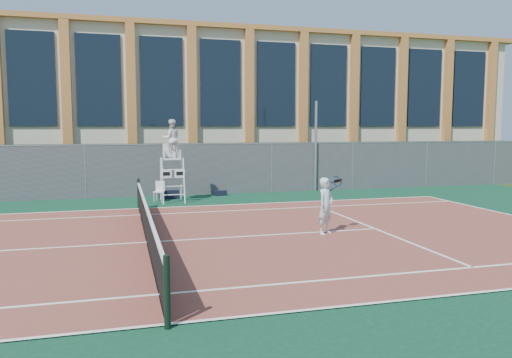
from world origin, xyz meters
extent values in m
plane|color=#233814|center=(0.00, 0.00, 0.00)|extent=(120.00, 120.00, 0.00)
cube|color=#0C3622|center=(0.00, 1.00, 0.01)|extent=(36.00, 20.00, 0.01)
cube|color=brown|center=(0.00, 0.00, 0.02)|extent=(23.77, 10.97, 0.02)
cylinder|color=black|center=(0.00, -5.60, 0.55)|extent=(0.10, 0.10, 1.10)
cylinder|color=black|center=(0.00, 5.60, 0.55)|extent=(0.10, 0.10, 1.10)
cube|color=black|center=(0.00, 0.00, 0.46)|extent=(0.03, 11.00, 0.86)
cube|color=white|center=(0.00, 0.00, 0.92)|extent=(0.06, 11.20, 0.07)
cube|color=black|center=(0.00, 10.00, 1.10)|extent=(40.00, 1.40, 2.20)
cube|color=beige|center=(0.00, 18.00, 4.00)|extent=(44.00, 10.00, 8.00)
cube|color=#B57034|center=(0.00, 18.00, 8.10)|extent=(45.00, 10.60, 0.25)
cylinder|color=#9EA0A5|center=(8.07, 8.70, 2.06)|extent=(0.12, 0.12, 4.13)
cylinder|color=white|center=(0.93, 6.54, 0.86)|extent=(0.05, 0.49, 1.78)
cylinder|color=white|center=(1.76, 6.54, 0.86)|extent=(0.05, 0.49, 1.78)
cylinder|color=white|center=(0.93, 7.46, 0.86)|extent=(0.05, 0.49, 1.78)
cylinder|color=white|center=(1.76, 7.46, 0.86)|extent=(0.05, 0.49, 1.78)
cube|color=white|center=(1.35, 7.00, 1.70)|extent=(0.64, 0.55, 0.06)
cube|color=white|center=(1.35, 7.26, 2.02)|extent=(0.64, 0.05, 0.55)
cube|color=white|center=(1.09, 6.63, 1.15)|extent=(0.40, 0.03, 0.31)
cube|color=white|center=(1.60, 6.63, 1.15)|extent=(0.40, 0.03, 0.31)
imported|color=white|center=(1.35, 7.05, 2.49)|extent=(0.81, 0.67, 1.51)
cube|color=silver|center=(0.83, 7.16, 0.40)|extent=(0.49, 0.49, 0.04)
cube|color=silver|center=(0.90, 7.32, 0.61)|extent=(0.36, 0.18, 0.40)
cylinder|color=silver|center=(0.63, 7.09, 0.20)|extent=(0.03, 0.03, 0.37)
cylinder|color=silver|center=(0.91, 6.97, 0.20)|extent=(0.03, 0.03, 0.37)
cylinder|color=silver|center=(0.75, 7.36, 0.20)|extent=(0.03, 0.03, 0.37)
cylinder|color=silver|center=(1.03, 7.24, 0.20)|extent=(0.03, 0.03, 0.37)
cube|color=black|center=(1.29, 7.87, 0.18)|extent=(0.82, 0.37, 0.34)
cube|color=black|center=(3.51, 8.22, 0.12)|extent=(0.54, 0.26, 0.21)
imported|color=silver|center=(4.76, -0.25, 0.80)|extent=(0.67, 0.63, 1.54)
torus|color=#142C4D|center=(5.17, -0.04, 1.45)|extent=(0.38, 0.30, 0.30)
sphere|color=#CCE533|center=(5.27, 0.14, 1.40)|extent=(0.07, 0.07, 0.07)
camera|label=1|loc=(-0.60, -12.68, 2.92)|focal=35.00mm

